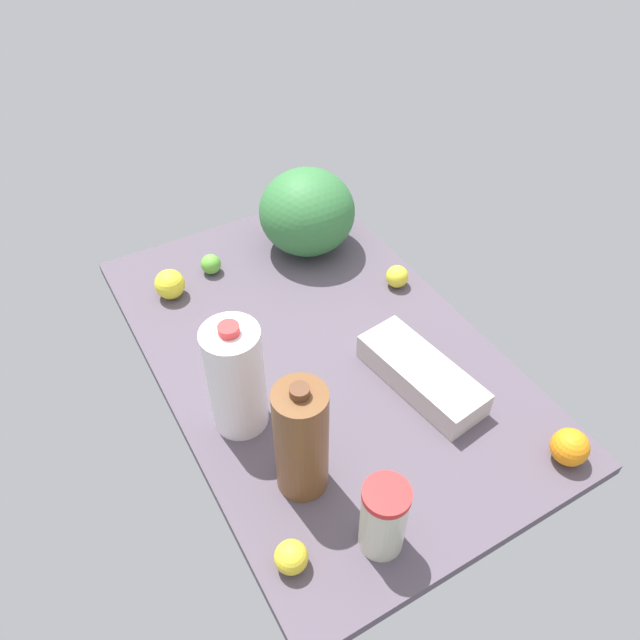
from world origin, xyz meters
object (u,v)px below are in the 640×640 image
at_px(lime_loose, 211,264).
at_px(tumbler_cup, 384,518).
at_px(milk_jug, 236,378).
at_px(watermelon, 307,212).
at_px(egg_carton, 421,375).
at_px(lemon_beside_bowl, 397,276).
at_px(orange_by_jug, 570,447).
at_px(lemon_near_front, 291,557).
at_px(chocolate_milk_jug, 301,441).
at_px(lemon_far_back, 170,284).

bearing_deg(lime_loose, tumbler_cup, 177.88).
xyz_separation_m(milk_jug, watermelon, (0.47, -0.43, -0.02)).
bearing_deg(milk_jug, egg_carton, -106.08).
height_order(milk_jug, lemon_beside_bowl, milk_jug).
xyz_separation_m(watermelon, orange_by_jug, (-0.90, -0.11, -0.08)).
relative_size(lemon_near_front, lime_loose, 1.13).
height_order(chocolate_milk_jug, orange_by_jug, chocolate_milk_jug).
relative_size(tumbler_cup, lime_loose, 3.12).
relative_size(tumbler_cup, lemon_far_back, 2.18).
height_order(chocolate_milk_jug, lemon_near_front, chocolate_milk_jug).
height_order(egg_carton, lemon_near_front, egg_carton).
bearing_deg(lemon_beside_bowl, watermelon, 24.74).
height_order(lemon_far_back, orange_by_jug, same).
distance_m(egg_carton, lemon_far_back, 0.70).
distance_m(milk_jug, egg_carton, 0.43).
height_order(egg_carton, orange_by_jug, orange_by_jug).
xyz_separation_m(chocolate_milk_jug, lemon_near_front, (-0.14, 0.10, -0.11)).
bearing_deg(egg_carton, lemon_beside_bowl, -33.69).
xyz_separation_m(watermelon, egg_carton, (-0.59, 0.03, -0.09)).
bearing_deg(lemon_near_front, lime_loose, -13.19).
distance_m(chocolate_milk_jug, lemon_far_back, 0.68).
relative_size(lemon_near_front, lemon_far_back, 0.79).
bearing_deg(egg_carton, milk_jug, 66.20).
distance_m(tumbler_cup, milk_jug, 0.41).
distance_m(milk_jug, orange_by_jug, 0.70).
bearing_deg(watermelon, tumbler_cup, 159.54).
bearing_deg(tumbler_cup, lime_loose, -2.12).
xyz_separation_m(chocolate_milk_jug, lemon_beside_bowl, (0.40, -0.51, -0.11)).
height_order(egg_carton, lemon_beside_bowl, egg_carton).
height_order(milk_jug, watermelon, milk_jug).
bearing_deg(lime_loose, orange_by_jug, -156.58).
height_order(tumbler_cup, lemon_beside_bowl, tumbler_cup).
relative_size(lemon_far_back, lime_loose, 1.43).
distance_m(watermelon, lemon_near_front, 0.96).
bearing_deg(lemon_near_front, orange_by_jug, -97.74).
xyz_separation_m(watermelon, lemon_far_back, (-0.01, 0.42, -0.08)).
bearing_deg(egg_carton, tumbler_cup, 125.32).
distance_m(milk_jug, lemon_beside_bowl, 0.60).
bearing_deg(milk_jug, lemon_far_back, -1.18).
relative_size(lemon_near_front, lemon_beside_bowl, 1.03).
distance_m(lemon_near_front, lemon_far_back, 0.82).
distance_m(milk_jug, lemon_near_front, 0.37).
relative_size(watermelon, orange_by_jug, 3.41).
xyz_separation_m(watermelon, lime_loose, (0.03, 0.29, -0.09)).
bearing_deg(watermelon, orange_by_jug, -172.75).
distance_m(watermelon, lime_loose, 0.30).
height_order(lemon_near_front, lemon_beside_bowl, lemon_near_front).
xyz_separation_m(tumbler_cup, lemon_far_back, (0.85, 0.10, -0.05)).
height_order(watermelon, chocolate_milk_jug, chocolate_milk_jug).
xyz_separation_m(chocolate_milk_jug, orange_by_jug, (-0.23, -0.50, -0.10)).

